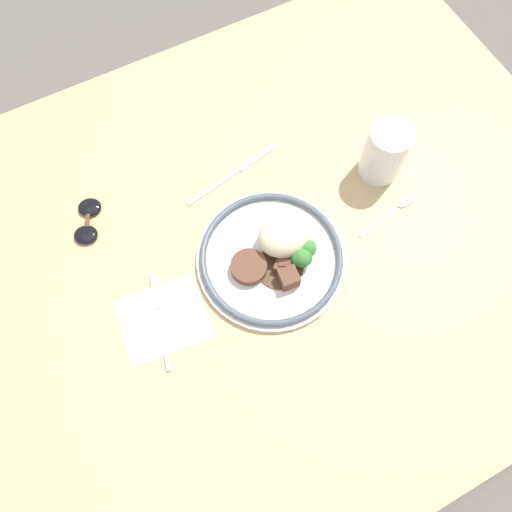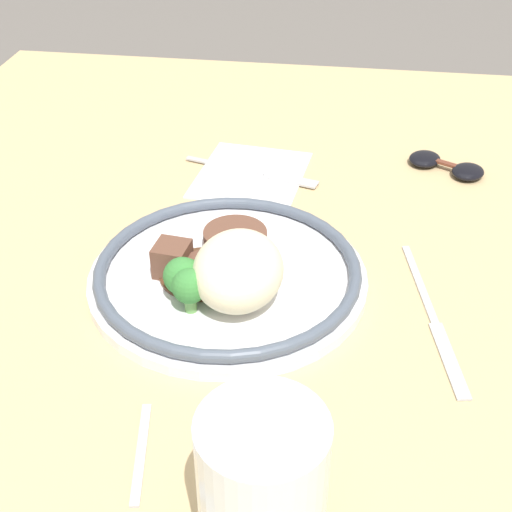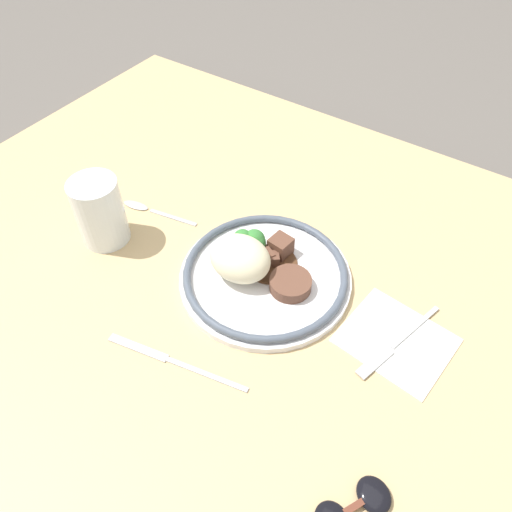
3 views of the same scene
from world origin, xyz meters
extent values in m
plane|color=#5B5651|center=(0.00, 0.00, 0.00)|extent=(8.00, 8.00, 0.00)
cube|color=tan|center=(0.00, 0.00, 0.02)|extent=(1.24, 1.00, 0.04)
cube|color=white|center=(-0.24, -0.04, 0.04)|extent=(0.16, 0.14, 0.00)
cylinder|color=white|center=(-0.03, -0.03, 0.04)|extent=(0.27, 0.27, 0.01)
torus|color=#4C5666|center=(-0.03, -0.03, 0.05)|extent=(0.25, 0.25, 0.01)
ellipsoid|color=beige|center=(0.01, -0.02, 0.08)|extent=(0.10, 0.08, 0.06)
cylinder|color=brown|center=(-0.07, -0.03, 0.06)|extent=(0.06, 0.06, 0.02)
cylinder|color=#51331E|center=(-0.02, -0.06, 0.05)|extent=(0.08, 0.08, 0.00)
cube|color=brown|center=(-0.01, -0.06, 0.06)|extent=(0.03, 0.03, 0.02)
cube|color=brown|center=(-0.02, -0.09, 0.06)|extent=(0.04, 0.04, 0.03)
cube|color=brown|center=(-0.02, -0.06, 0.06)|extent=(0.03, 0.03, 0.02)
cylinder|color=#669E51|center=(0.02, -0.07, 0.05)|extent=(0.01, 0.01, 0.01)
sphere|color=#387F38|center=(0.02, -0.07, 0.07)|extent=(0.03, 0.03, 0.03)
cylinder|color=#669E51|center=(0.01, -0.05, 0.05)|extent=(0.01, 0.01, 0.01)
sphere|color=#387F38|center=(0.01, -0.05, 0.07)|extent=(0.03, 0.03, 0.03)
cylinder|color=#669E51|center=(0.01, -0.06, 0.05)|extent=(0.01, 0.01, 0.01)
sphere|color=#387F38|center=(0.01, -0.06, 0.07)|extent=(0.03, 0.03, 0.03)
cylinder|color=#669E51|center=(0.03, -0.06, 0.05)|extent=(0.01, 0.01, 0.02)
sphere|color=#387F38|center=(0.03, -0.06, 0.07)|extent=(0.03, 0.03, 0.03)
cylinder|color=orange|center=(0.24, 0.04, 0.08)|extent=(0.07, 0.07, 0.10)
cylinder|color=white|center=(0.24, 0.04, 0.09)|extent=(0.08, 0.08, 0.12)
cube|color=#B7B7BC|center=(-0.25, -0.08, 0.04)|extent=(0.03, 0.10, 0.00)
cube|color=#B7B7BC|center=(-0.23, 0.01, 0.04)|extent=(0.03, 0.07, 0.00)
cube|color=#B7B7BC|center=(-0.05, 0.15, 0.04)|extent=(0.12, 0.03, 0.00)
cube|color=#B7B7BC|center=(0.05, 0.17, 0.04)|extent=(0.09, 0.03, 0.00)
cube|color=#B7B7BC|center=(0.18, -0.06, 0.04)|extent=(0.09, 0.02, 0.00)
ellipsoid|color=#B7B7BC|center=(0.26, -0.05, 0.04)|extent=(0.05, 0.03, 0.01)
ellipsoid|color=black|center=(-0.30, 0.16, 0.04)|extent=(0.06, 0.05, 0.01)
ellipsoid|color=black|center=(-0.28, 0.21, 0.04)|extent=(0.06, 0.05, 0.01)
cube|color=brown|center=(-0.29, 0.19, 0.04)|extent=(0.02, 0.03, 0.00)
camera|label=1|loc=(-0.20, -0.31, 0.86)|focal=35.00mm
camera|label=2|loc=(0.51, 0.07, 0.45)|focal=50.00mm
camera|label=3|loc=(-0.29, 0.38, 0.63)|focal=35.00mm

